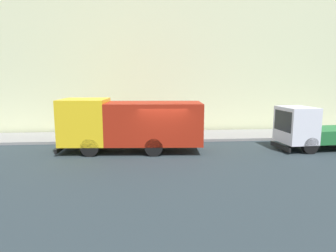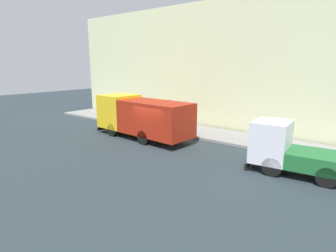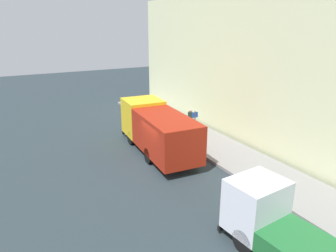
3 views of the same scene
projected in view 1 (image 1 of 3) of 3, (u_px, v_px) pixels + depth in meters
name	position (u px, v px, depth m)	size (l,w,h in m)	color
ground	(163.00, 155.00, 15.74)	(80.00, 80.00, 0.00)	#263237
sidewalk	(158.00, 136.00, 20.35)	(3.38, 30.00, 0.17)	gray
building_facade	(157.00, 65.00, 21.72)	(0.50, 30.00, 9.95)	beige
large_utility_truck	(130.00, 123.00, 16.27)	(2.95, 7.85, 2.91)	yellow
small_flatbed_truck	(314.00, 130.00, 16.76)	(2.45, 5.45, 2.45)	silver
pedestrian_walking	(101.00, 123.00, 19.95)	(0.45, 0.45, 1.66)	black
traffic_cone_orange	(92.00, 135.00, 18.58)	(0.46, 0.46, 0.66)	orange
street_sign_post	(143.00, 117.00, 18.64)	(0.44, 0.08, 2.40)	#4C5156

